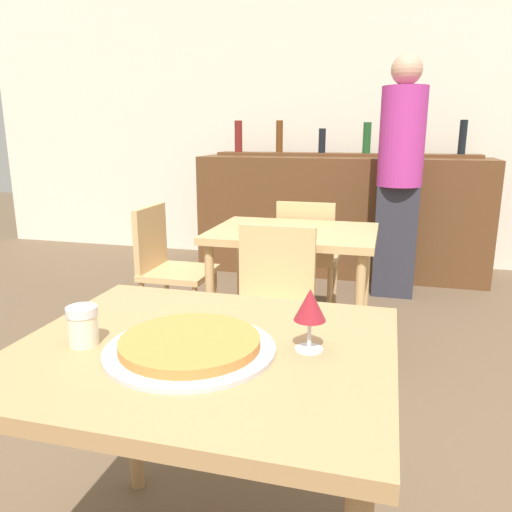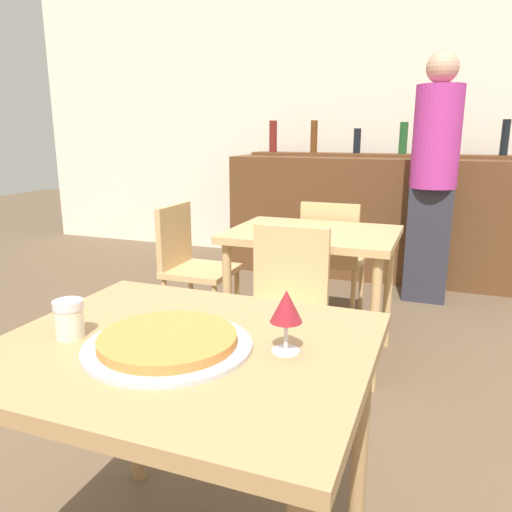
{
  "view_description": "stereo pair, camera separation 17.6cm",
  "coord_description": "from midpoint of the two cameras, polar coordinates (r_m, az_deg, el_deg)",
  "views": [
    {
      "loc": [
        0.43,
        -1.1,
        1.3
      ],
      "look_at": [
        -0.01,
        0.55,
        0.87
      ],
      "focal_mm": 35.0,
      "sensor_mm": 36.0,
      "label": 1
    },
    {
      "loc": [
        0.6,
        -1.04,
        1.3
      ],
      "look_at": [
        -0.01,
        0.55,
        0.87
      ],
      "focal_mm": 35.0,
      "sensor_mm": 36.0,
      "label": 2
    }
  ],
  "objects": [
    {
      "name": "person_standing",
      "position": [
        4.02,
        20.87,
        9.12
      ],
      "size": [
        0.34,
        0.34,
        1.85
      ],
      "color": "#2D2D38",
      "rests_on": "ground_plane"
    },
    {
      "name": "chair_far_side_back",
      "position": [
        3.39,
        10.15,
        0.31
      ],
      "size": [
        0.4,
        0.4,
        0.85
      ],
      "rotation": [
        0.0,
        0.0,
        3.14
      ],
      "color": "tan",
      "rests_on": "ground_plane"
    },
    {
      "name": "bar_back_shelf",
      "position": [
        4.76,
        14.92,
        11.68
      ],
      "size": [
        2.39,
        0.24,
        0.33
      ],
      "color": "brown",
      "rests_on": "bar_counter"
    },
    {
      "name": "wall_back",
      "position": [
        5.12,
        15.62,
        14.71
      ],
      "size": [
        8.0,
        0.05,
        2.8
      ],
      "color": "silver",
      "rests_on": "ground_plane"
    },
    {
      "name": "dining_table_far",
      "position": [
        2.85,
        8.25,
        0.87
      ],
      "size": [
        0.92,
        0.71,
        0.75
      ],
      "color": "tan",
      "rests_on": "ground_plane"
    },
    {
      "name": "chair_far_side_left",
      "position": [
        3.15,
        -5.96,
        -0.61
      ],
      "size": [
        0.4,
        0.4,
        0.85
      ],
      "rotation": [
        0.0,
        0.0,
        1.57
      ],
      "color": "tan",
      "rests_on": "ground_plane"
    },
    {
      "name": "cheese_shaker",
      "position": [
        1.37,
        -17.17,
        -6.92
      ],
      "size": [
        0.08,
        0.08,
        0.1
      ],
      "color": "beige",
      "rests_on": "dining_table_near"
    },
    {
      "name": "pizza_tray",
      "position": [
        1.27,
        -6.09,
        -9.83
      ],
      "size": [
        0.42,
        0.42,
        0.04
      ],
      "color": "#B7B7BC",
      "rests_on": "dining_table_near"
    },
    {
      "name": "wine_glass",
      "position": [
        1.22,
        7.65,
        -5.99
      ],
      "size": [
        0.08,
        0.08,
        0.16
      ],
      "color": "silver",
      "rests_on": "dining_table_near"
    },
    {
      "name": "dining_table_near",
      "position": [
        1.34,
        -4.38,
        -13.57
      ],
      "size": [
        0.95,
        0.81,
        0.77
      ],
      "color": "#A87F51",
      "rests_on": "ground_plane"
    },
    {
      "name": "chair_far_side_front",
      "position": [
        2.4,
        5.29,
        -5.32
      ],
      "size": [
        0.4,
        0.4,
        0.85
      ],
      "color": "tan",
      "rests_on": "ground_plane"
    },
    {
      "name": "bar_counter",
      "position": [
        4.68,
        14.31,
        4.26
      ],
      "size": [
        2.6,
        0.56,
        1.07
      ],
      "color": "brown",
      "rests_on": "ground_plane"
    }
  ]
}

